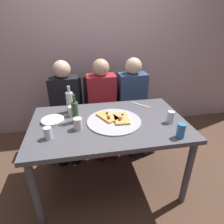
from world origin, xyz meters
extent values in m
plane|color=#513828|center=(0.00, 0.00, 0.00)|extent=(8.00, 8.00, 0.00)
cube|color=#B29EA3|center=(0.00, 1.28, 1.30)|extent=(6.00, 0.10, 2.60)
cube|color=#4C4C51|center=(0.00, 0.00, 0.73)|extent=(1.42, 0.87, 0.04)
cylinder|color=#4C4C51|center=(-0.65, -0.38, 0.35)|extent=(0.06, 0.06, 0.71)
cylinder|color=#4C4C51|center=(0.65, -0.38, 0.35)|extent=(0.06, 0.06, 0.71)
cylinder|color=#4C4C51|center=(-0.65, 0.38, 0.35)|extent=(0.06, 0.06, 0.71)
cylinder|color=#4C4C51|center=(0.65, 0.38, 0.35)|extent=(0.06, 0.06, 0.71)
cylinder|color=#ADADB2|center=(0.05, -0.01, 0.75)|extent=(0.50, 0.50, 0.01)
cube|color=tan|center=(0.12, 0.00, 0.77)|extent=(0.14, 0.23, 0.02)
sphere|color=#EAD184|center=(0.12, -0.02, 0.79)|extent=(0.04, 0.04, 0.04)
sphere|color=#2D381E|center=(0.14, 0.04, 0.79)|extent=(0.02, 0.02, 0.02)
sphere|color=#B22D23|center=(0.09, -0.05, 0.79)|extent=(0.03, 0.03, 0.03)
cube|color=tan|center=(0.00, 0.06, 0.77)|extent=(0.22, 0.26, 0.02)
sphere|color=#EAD184|center=(0.01, 0.04, 0.79)|extent=(0.04, 0.04, 0.04)
sphere|color=#2D381E|center=(0.00, 0.10, 0.79)|extent=(0.02, 0.02, 0.02)
sphere|color=#B22D23|center=(0.00, 0.00, 0.79)|extent=(0.03, 0.03, 0.03)
cylinder|color=#2D5133|center=(-0.30, 0.05, 0.85)|extent=(0.06, 0.06, 0.19)
cylinder|color=#2D5133|center=(-0.30, 0.05, 0.98)|extent=(0.02, 0.02, 0.07)
cylinder|color=#B2BCC1|center=(-0.35, 0.27, 0.85)|extent=(0.07, 0.07, 0.21)
cylinder|color=#B2BCC1|center=(-0.35, 0.27, 0.99)|extent=(0.03, 0.03, 0.07)
cylinder|color=silver|center=(0.55, -0.12, 0.80)|extent=(0.06, 0.06, 0.11)
cylinder|color=silver|center=(-0.52, -0.18, 0.80)|extent=(0.06, 0.06, 0.10)
cylinder|color=beige|center=(-0.28, -0.08, 0.80)|extent=(0.08, 0.08, 0.11)
cylinder|color=beige|center=(-0.33, 0.18, 0.80)|extent=(0.07, 0.07, 0.10)
cylinder|color=#337AC1|center=(0.52, -0.35, 0.81)|extent=(0.07, 0.07, 0.12)
cylinder|color=white|center=(-0.51, 0.09, 0.76)|extent=(0.21, 0.21, 0.03)
cube|color=#B7B7BC|center=(0.40, 0.29, 0.75)|extent=(0.16, 0.18, 0.01)
cube|color=black|center=(-0.43, 0.76, 0.45)|extent=(0.44, 0.44, 0.05)
cube|color=black|center=(-0.43, 0.96, 0.68)|extent=(0.44, 0.04, 0.45)
cylinder|color=black|center=(-0.24, 0.57, 0.21)|extent=(0.04, 0.04, 0.42)
cylinder|color=black|center=(-0.62, 0.57, 0.21)|extent=(0.04, 0.04, 0.42)
cylinder|color=black|center=(-0.24, 0.95, 0.21)|extent=(0.04, 0.04, 0.42)
cylinder|color=black|center=(-0.62, 0.95, 0.21)|extent=(0.04, 0.04, 0.42)
cube|color=black|center=(0.03, 0.76, 0.45)|extent=(0.44, 0.44, 0.05)
cube|color=black|center=(0.03, 0.96, 0.68)|extent=(0.44, 0.04, 0.45)
cylinder|color=black|center=(0.22, 0.57, 0.21)|extent=(0.04, 0.04, 0.42)
cylinder|color=black|center=(-0.16, 0.57, 0.21)|extent=(0.04, 0.04, 0.42)
cylinder|color=black|center=(0.22, 0.95, 0.21)|extent=(0.04, 0.04, 0.42)
cylinder|color=black|center=(-0.16, 0.95, 0.21)|extent=(0.04, 0.04, 0.42)
cube|color=black|center=(0.45, 0.76, 0.45)|extent=(0.44, 0.44, 0.05)
cube|color=black|center=(0.45, 0.96, 0.68)|extent=(0.44, 0.04, 0.45)
cylinder|color=black|center=(0.64, 0.57, 0.21)|extent=(0.04, 0.04, 0.42)
cylinder|color=black|center=(0.26, 0.57, 0.21)|extent=(0.04, 0.04, 0.42)
cylinder|color=black|center=(0.64, 0.95, 0.21)|extent=(0.04, 0.04, 0.42)
cylinder|color=black|center=(0.26, 0.95, 0.21)|extent=(0.04, 0.04, 0.42)
cube|color=black|center=(-0.43, 0.78, 0.71)|extent=(0.36, 0.22, 0.52)
sphere|color=beige|center=(-0.43, 0.78, 1.06)|extent=(0.21, 0.21, 0.21)
cylinder|color=black|center=(-0.35, 0.58, 0.45)|extent=(0.12, 0.40, 0.12)
cylinder|color=black|center=(-0.51, 0.58, 0.45)|extent=(0.12, 0.40, 0.12)
cylinder|color=black|center=(-0.35, 0.38, 0.23)|extent=(0.11, 0.11, 0.45)
cylinder|color=black|center=(-0.51, 0.38, 0.23)|extent=(0.11, 0.11, 0.45)
cube|color=maroon|center=(0.03, 0.78, 0.71)|extent=(0.36, 0.22, 0.52)
sphere|color=tan|center=(0.03, 0.78, 1.06)|extent=(0.21, 0.21, 0.21)
cylinder|color=#3F0E12|center=(0.11, 0.58, 0.45)|extent=(0.12, 0.40, 0.12)
cylinder|color=#3F0E12|center=(-0.05, 0.58, 0.45)|extent=(0.12, 0.40, 0.12)
cylinder|color=#3F0E12|center=(0.11, 0.38, 0.23)|extent=(0.11, 0.11, 0.45)
cylinder|color=#3F0E12|center=(-0.05, 0.38, 0.23)|extent=(0.11, 0.11, 0.45)
cube|color=navy|center=(0.45, 0.78, 0.71)|extent=(0.36, 0.22, 0.52)
sphere|color=beige|center=(0.45, 0.78, 1.06)|extent=(0.21, 0.21, 0.21)
cylinder|color=black|center=(0.53, 0.58, 0.45)|extent=(0.12, 0.40, 0.12)
cylinder|color=black|center=(0.37, 0.58, 0.45)|extent=(0.12, 0.40, 0.12)
cylinder|color=black|center=(0.53, 0.38, 0.23)|extent=(0.11, 0.11, 0.45)
cylinder|color=black|center=(0.37, 0.38, 0.23)|extent=(0.11, 0.11, 0.45)
camera|label=1|loc=(-0.25, -1.50, 1.61)|focal=30.28mm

